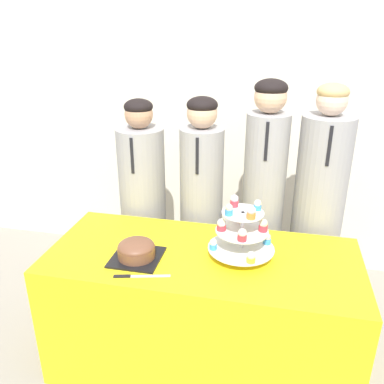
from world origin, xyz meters
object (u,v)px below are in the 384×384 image
(cake_knife, at_px, (132,276))
(student_0, at_px, (144,210))
(round_cake, at_px, (136,250))
(student_2, at_px, (262,208))
(student_1, at_px, (201,212))
(student_3, at_px, (317,218))
(cupcake_stand, at_px, (242,231))

(cake_knife, xyz_separation_m, student_0, (-0.23, 0.82, -0.06))
(cake_knife, bearing_deg, round_cake, 88.17)
(student_2, bearing_deg, cake_knife, -124.06)
(round_cake, relative_size, student_1, 0.17)
(cake_knife, relative_size, student_0, 0.19)
(cake_knife, height_order, student_3, student_3)
(cake_knife, distance_m, student_0, 0.85)
(round_cake, bearing_deg, cupcake_stand, 14.40)
(round_cake, relative_size, cupcake_stand, 0.73)
(student_3, bearing_deg, cake_knife, -137.12)
(student_3, bearing_deg, student_1, -180.00)
(cupcake_stand, bearing_deg, round_cake, -165.60)
(cupcake_stand, relative_size, student_2, 0.22)
(cake_knife, distance_m, cupcake_stand, 0.58)
(round_cake, distance_m, cake_knife, 0.17)
(cupcake_stand, xyz_separation_m, student_2, (0.08, 0.53, -0.11))
(student_0, xyz_separation_m, student_1, (0.39, -0.00, 0.03))
(student_0, bearing_deg, student_3, 0.00)
(student_0, relative_size, student_1, 0.98)
(cake_knife, xyz_separation_m, student_1, (0.17, 0.82, -0.03))
(student_1, bearing_deg, student_3, 0.00)
(student_0, bearing_deg, cake_knife, -74.63)
(cupcake_stand, distance_m, student_2, 0.55)
(student_0, xyz_separation_m, student_3, (1.11, 0.00, 0.06))
(cupcake_stand, height_order, student_0, student_0)
(student_0, bearing_deg, student_2, -0.00)
(cake_knife, height_order, cupcake_stand, cupcake_stand)
(cupcake_stand, height_order, student_3, student_3)
(cake_knife, distance_m, student_3, 1.21)
(cupcake_stand, bearing_deg, student_2, 81.69)
(cake_knife, relative_size, student_1, 0.19)
(round_cake, height_order, student_1, student_1)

